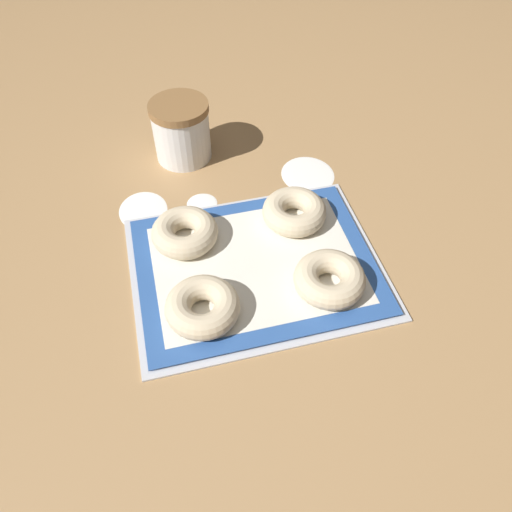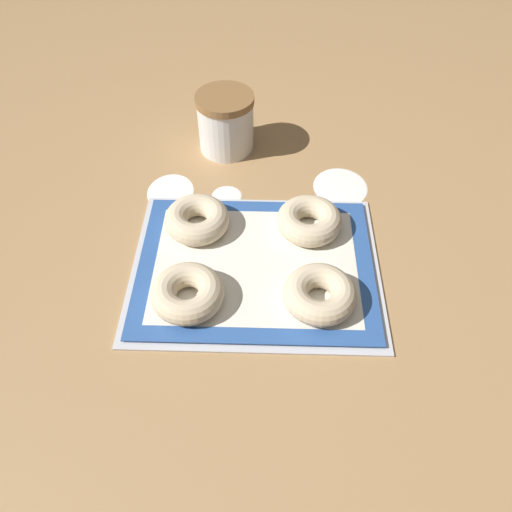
# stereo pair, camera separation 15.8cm
# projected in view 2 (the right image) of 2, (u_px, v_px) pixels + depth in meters

# --- Properties ---
(ground_plane) EXTENTS (2.80, 2.80, 0.00)m
(ground_plane) POSITION_uv_depth(u_px,v_px,m) (265.00, 262.00, 0.91)
(ground_plane) COLOR #A87F51
(baking_tray) EXTENTS (0.45, 0.35, 0.01)m
(baking_tray) POSITION_uv_depth(u_px,v_px,m) (256.00, 266.00, 0.90)
(baking_tray) COLOR silver
(baking_tray) RESTS_ON ground_plane
(baking_mat) EXTENTS (0.42, 0.33, 0.00)m
(baking_mat) POSITION_uv_depth(u_px,v_px,m) (256.00, 264.00, 0.90)
(baking_mat) COLOR #2D569E
(baking_mat) RESTS_ON baking_tray
(bagel_front_left) EXTENTS (0.12, 0.12, 0.04)m
(bagel_front_left) POSITION_uv_depth(u_px,v_px,m) (188.00, 293.00, 0.83)
(bagel_front_left) COLOR beige
(bagel_front_left) RESTS_ON baking_mat
(bagel_front_right) EXTENTS (0.12, 0.12, 0.04)m
(bagel_front_right) POSITION_uv_depth(u_px,v_px,m) (320.00, 294.00, 0.83)
(bagel_front_right) COLOR beige
(bagel_front_right) RESTS_ON baking_mat
(bagel_back_left) EXTENTS (0.12, 0.12, 0.04)m
(bagel_back_left) POSITION_uv_depth(u_px,v_px,m) (197.00, 219.00, 0.94)
(bagel_back_left) COLOR beige
(bagel_back_left) RESTS_ON baking_mat
(bagel_back_right) EXTENTS (0.12, 0.12, 0.04)m
(bagel_back_right) POSITION_uv_depth(u_px,v_px,m) (310.00, 221.00, 0.94)
(bagel_back_right) COLOR beige
(bagel_back_right) RESTS_ON baking_mat
(flour_canister) EXTENTS (0.13, 0.13, 0.13)m
(flour_canister) POSITION_uv_depth(u_px,v_px,m) (226.00, 122.00, 1.09)
(flour_canister) COLOR white
(flour_canister) RESTS_ON ground_plane
(flour_patch_near) EXTENTS (0.06, 0.06, 0.00)m
(flour_patch_near) POSITION_uv_depth(u_px,v_px,m) (227.00, 195.00, 1.03)
(flour_patch_near) COLOR white
(flour_patch_near) RESTS_ON ground_plane
(flour_patch_far) EXTENTS (0.11, 0.12, 0.00)m
(flour_patch_far) POSITION_uv_depth(u_px,v_px,m) (341.00, 186.00, 1.05)
(flour_patch_far) COLOR white
(flour_patch_far) RESTS_ON ground_plane
(flour_patch_side) EXTENTS (0.10, 0.11, 0.00)m
(flour_patch_side) POSITION_uv_depth(u_px,v_px,m) (171.00, 191.00, 1.04)
(flour_patch_side) COLOR white
(flour_patch_side) RESTS_ON ground_plane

